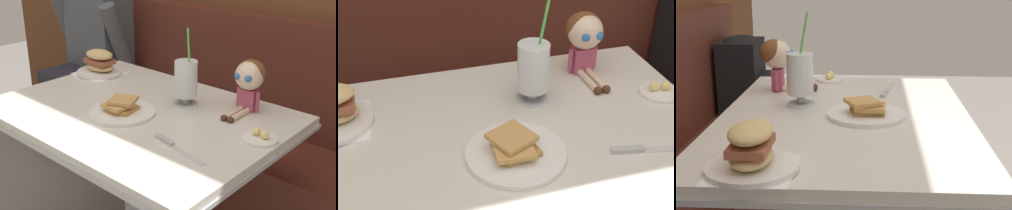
{
  "view_description": "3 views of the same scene",
  "coord_description": "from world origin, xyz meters",
  "views": [
    {
      "loc": [
        1.13,
        -0.91,
        1.4
      ],
      "look_at": [
        0.13,
        0.21,
        0.79
      ],
      "focal_mm": 47.18,
      "sensor_mm": 36.0,
      "label": 1
    },
    {
      "loc": [
        -0.28,
        -0.7,
        1.46
      ],
      "look_at": [
        -0.03,
        0.17,
        0.85
      ],
      "focal_mm": 48.05,
      "sensor_mm": 36.0,
      "label": 2
    },
    {
      "loc": [
        -1.48,
        0.1,
        1.19
      ],
      "look_at": [
        0.03,
        0.18,
        0.77
      ],
      "focal_mm": 51.45,
      "sensor_mm": 36.0,
      "label": 3
    }
  ],
  "objects": [
    {
      "name": "booth_bench",
      "position": [
        0.0,
        0.81,
        0.33
      ],
      "size": [
        2.6,
        0.48,
        1.0
      ],
      "color": "#512319",
      "rests_on": "ground"
    },
    {
      "name": "diner_table",
      "position": [
        0.0,
        0.18,
        0.54
      ],
      "size": [
        1.11,
        0.81,
        0.74
      ],
      "color": "silver",
      "rests_on": "ground"
    },
    {
      "name": "toast_plate",
      "position": [
        -0.02,
        0.11,
        0.76
      ],
      "size": [
        0.25,
        0.25,
        0.06
      ],
      "color": "white",
      "rests_on": "diner_table"
    },
    {
      "name": "milkshake_glass",
      "position": [
        0.1,
        0.34,
        0.84
      ],
      "size": [
        0.1,
        0.1,
        0.31
      ],
      "color": "silver",
      "rests_on": "diner_table"
    },
    {
      "name": "butter_saucer",
      "position": [
        0.48,
        0.27,
        0.75
      ],
      "size": [
        0.12,
        0.12,
        0.04
      ],
      "color": "white",
      "rests_on": "diner_table"
    },
    {
      "name": "butter_knife",
      "position": [
        0.29,
        0.04,
        0.74
      ],
      "size": [
        0.23,
        0.06,
        0.01
      ],
      "color": "silver",
      "rests_on": "diner_table"
    },
    {
      "name": "seated_doll",
      "position": [
        0.31,
        0.46,
        0.87
      ],
      "size": [
        0.12,
        0.22,
        0.2
      ],
      "color": "#B74C6B",
      "rests_on": "diner_table"
    }
  ]
}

